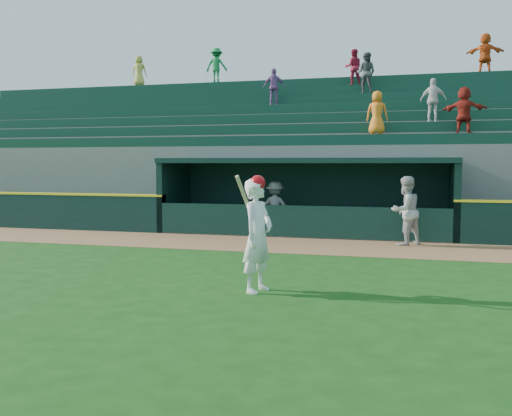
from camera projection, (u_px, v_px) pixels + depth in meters
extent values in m
plane|color=#154010|center=(235.00, 279.00, 11.29)|extent=(120.00, 120.00, 0.00)
cube|color=brown|center=(287.00, 245.00, 15.99)|extent=(40.00, 3.00, 0.01)
imported|color=#A7A7A2|center=(405.00, 211.00, 15.91)|extent=(1.19, 1.18, 1.94)
imported|color=#989893|center=(275.00, 207.00, 18.76)|extent=(1.14, 0.70, 1.70)
cube|color=slate|center=(305.00, 233.00, 18.68)|extent=(9.00, 2.60, 0.04)
cube|color=black|center=(175.00, 196.00, 19.81)|extent=(0.20, 2.60, 2.30)
cube|color=black|center=(454.00, 201.00, 17.38)|extent=(0.20, 2.60, 2.30)
cube|color=black|center=(312.00, 196.00, 19.84)|extent=(9.40, 0.20, 2.30)
cube|color=black|center=(306.00, 161.00, 18.50)|extent=(9.40, 2.80, 0.16)
cube|color=black|center=(298.00, 222.00, 17.47)|extent=(9.00, 0.16, 1.00)
cube|color=brown|center=(310.00, 223.00, 19.44)|extent=(8.40, 0.45, 0.10)
cube|color=slate|center=(315.00, 187.00, 20.32)|extent=(34.00, 0.85, 2.91)
cube|color=#0F3828|center=(315.00, 141.00, 20.08)|extent=(34.00, 0.60, 0.36)
cube|color=slate|center=(319.00, 180.00, 21.12)|extent=(34.00, 0.85, 3.36)
cube|color=#0F3828|center=(319.00, 129.00, 20.86)|extent=(34.00, 0.60, 0.36)
cube|color=slate|center=(322.00, 173.00, 21.92)|extent=(34.00, 0.85, 3.81)
cube|color=#0F3828|center=(322.00, 118.00, 21.64)|extent=(34.00, 0.60, 0.36)
cube|color=slate|center=(326.00, 167.00, 22.72)|extent=(34.00, 0.85, 4.26)
cube|color=#0F3828|center=(326.00, 109.00, 22.42)|extent=(34.00, 0.60, 0.36)
cube|color=slate|center=(329.00, 162.00, 23.52)|extent=(34.00, 0.85, 4.71)
cube|color=#0F3828|center=(329.00, 99.00, 23.20)|extent=(34.00, 0.60, 0.36)
cube|color=slate|center=(332.00, 156.00, 24.32)|extent=(34.00, 0.85, 5.16)
cube|color=#0F3828|center=(332.00, 91.00, 23.99)|extent=(34.00, 0.60, 0.36)
cube|color=slate|center=(334.00, 151.00, 25.12)|extent=(34.00, 0.85, 5.61)
cube|color=#0F3828|center=(335.00, 83.00, 24.77)|extent=(34.00, 0.60, 0.36)
cube|color=slate|center=(336.00, 152.00, 25.67)|extent=(34.50, 0.30, 5.61)
imported|color=orange|center=(377.00, 113.00, 19.46)|extent=(0.74, 0.49, 1.48)
imported|color=silver|center=(433.00, 100.00, 19.75)|extent=(0.93, 0.48, 1.51)
imported|color=maroon|center=(464.00, 110.00, 18.72)|extent=(1.48, 0.76, 1.52)
imported|color=#4D4D4D|center=(366.00, 73.00, 22.76)|extent=(0.90, 0.77, 1.63)
imported|color=#1B7D3C|center=(217.00, 66.00, 26.15)|extent=(1.05, 0.63, 1.59)
imported|color=gold|center=(139.00, 71.00, 27.19)|extent=(0.76, 0.56, 1.43)
imported|color=#925A9A|center=(274.00, 87.00, 22.93)|extent=(0.92, 0.52, 1.48)
imported|color=#D65117|center=(485.00, 53.00, 23.10)|extent=(1.48, 0.55, 1.57)
imported|color=#AC1A33|center=(353.00, 67.00, 23.70)|extent=(0.82, 0.70, 1.49)
imported|color=white|center=(258.00, 236.00, 10.15)|extent=(0.66, 0.84, 2.03)
sphere|color=red|center=(258.00, 183.00, 10.08)|extent=(0.27, 0.27, 0.27)
cylinder|color=tan|center=(244.00, 196.00, 9.93)|extent=(0.22, 0.51, 0.76)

